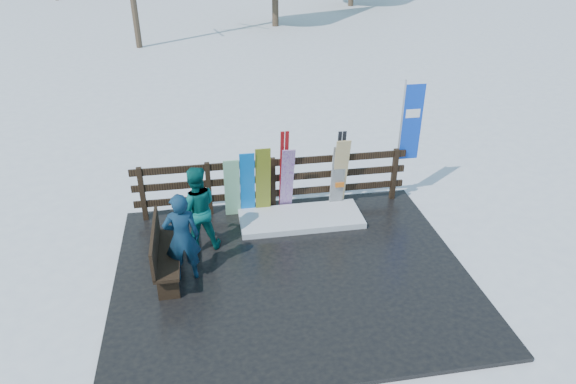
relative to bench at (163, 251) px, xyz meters
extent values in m
plane|color=white|center=(2.13, -0.24, -0.60)|extent=(700.00, 700.00, 0.00)
cube|color=black|center=(2.13, -0.24, -0.56)|extent=(6.00, 5.00, 0.08)
cube|color=black|center=(-0.47, 1.96, 0.06)|extent=(0.10, 0.10, 1.15)
cube|color=black|center=(0.83, 1.96, 0.06)|extent=(0.10, 0.10, 1.15)
cube|color=black|center=(2.13, 1.96, 0.06)|extent=(0.10, 0.10, 1.15)
cube|color=black|center=(3.43, 1.96, 0.06)|extent=(0.10, 0.10, 1.15)
cube|color=black|center=(4.73, 1.96, 0.06)|extent=(0.10, 0.10, 1.15)
cube|color=black|center=(2.13, 1.96, -0.17)|extent=(5.60, 0.05, 0.14)
cube|color=black|center=(2.13, 1.96, 0.18)|extent=(5.60, 0.05, 0.14)
cube|color=black|center=(2.13, 1.96, 0.53)|extent=(5.60, 0.05, 0.14)
cube|color=white|center=(2.60, 1.36, -0.46)|extent=(2.44, 1.00, 0.12)
cube|color=black|center=(0.07, 0.00, -0.07)|extent=(0.40, 1.50, 0.06)
cube|color=black|center=(0.07, -0.60, -0.29)|extent=(0.34, 0.06, 0.45)
cube|color=black|center=(0.07, 0.60, -0.29)|extent=(0.34, 0.06, 0.45)
cube|color=black|center=(-0.11, 0.00, 0.20)|extent=(0.05, 1.50, 0.50)
cube|color=blue|center=(1.59, 1.74, 0.21)|extent=(0.29, 0.28, 1.45)
cube|color=white|center=(1.28, 1.74, 0.15)|extent=(0.31, 0.26, 1.33)
cube|color=#CEDA23|center=(1.90, 1.74, 0.24)|extent=(0.30, 0.23, 1.51)
cube|color=silver|center=(2.39, 1.74, 0.23)|extent=(0.25, 0.45, 1.50)
cube|color=black|center=(3.43, 1.74, 0.20)|extent=(0.28, 0.21, 1.44)
cube|color=silver|center=(3.48, 1.74, 0.28)|extent=(0.29, 0.34, 1.59)
cube|color=maroon|center=(2.29, 1.81, 0.40)|extent=(0.08, 0.32, 1.83)
cube|color=maroon|center=(2.38, 1.81, 0.40)|extent=(0.07, 0.32, 1.83)
cube|color=black|center=(3.43, 1.81, 0.35)|extent=(0.08, 0.19, 1.73)
cube|color=black|center=(3.52, 1.81, 0.35)|extent=(0.08, 0.19, 1.73)
cylinder|color=silver|center=(4.78, 2.01, 0.78)|extent=(0.04, 0.04, 2.60)
cube|color=#0B3CC9|center=(5.00, 2.01, 1.18)|extent=(0.42, 0.02, 1.60)
imported|color=navy|center=(0.34, -0.09, 0.29)|extent=(0.62, 0.43, 1.61)
imported|color=#095A54|center=(0.58, 0.79, 0.30)|extent=(0.84, 0.69, 1.62)
camera|label=1|loc=(0.87, -7.24, 4.95)|focal=32.00mm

